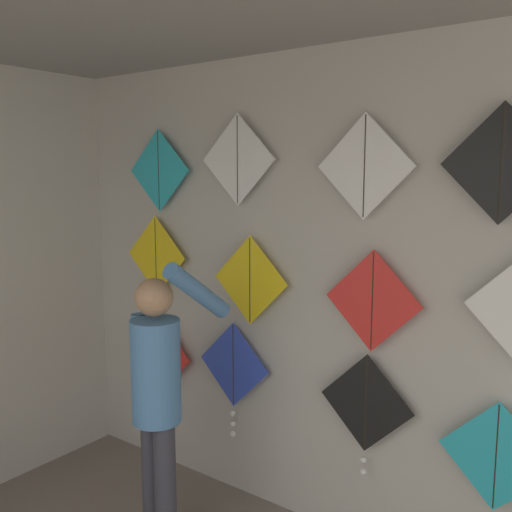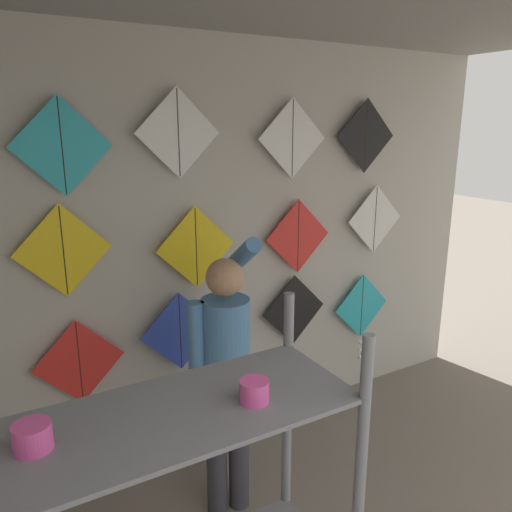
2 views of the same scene
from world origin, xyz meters
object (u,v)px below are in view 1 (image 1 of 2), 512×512
(kite_4, at_px, (156,256))
(kite_5, at_px, (250,280))
(shopkeeper, at_px, (158,390))
(kite_3, at_px, (496,465))
(kite_8, at_px, (159,171))
(kite_10, at_px, (365,166))
(kite_9, at_px, (238,160))
(kite_11, at_px, (502,164))
(kite_0, at_px, (161,358))
(kite_6, at_px, (373,301))
(kite_1, at_px, (233,371))
(kite_2, at_px, (366,408))

(kite_4, distance_m, kite_5, 0.83)
(shopkeeper, relative_size, kite_3, 2.18)
(shopkeeper, relative_size, kite_5, 3.00)
(kite_8, distance_m, kite_10, 1.52)
(kite_8, height_order, kite_9, kite_9)
(shopkeeper, distance_m, kite_9, 1.42)
(kite_11, bearing_deg, shopkeeper, -156.60)
(kite_0, distance_m, kite_5, 1.03)
(kite_11, bearing_deg, kite_4, 180.00)
(shopkeeper, bearing_deg, kite_6, 47.92)
(kite_1, xyz_separation_m, kite_2, (0.93, 0.00, -0.01))
(kite_2, distance_m, kite_8, 2.03)
(kite_1, height_order, kite_5, kite_5)
(kite_4, height_order, kite_10, kite_10)
(shopkeeper, xyz_separation_m, kite_10, (0.88, 0.67, 1.21))
(kite_10, bearing_deg, kite_2, -0.87)
(kite_10, bearing_deg, kite_1, -179.94)
(kite_0, distance_m, kite_6, 1.73)
(kite_4, relative_size, kite_11, 1.00)
(kite_9, bearing_deg, kite_5, 0.00)
(shopkeeper, relative_size, kite_2, 2.40)
(kite_2, bearing_deg, shopkeeper, -144.00)
(kite_5, height_order, kite_10, kite_10)
(shopkeeper, relative_size, kite_9, 3.00)
(kite_8, bearing_deg, kite_2, -0.03)
(kite_1, relative_size, kite_10, 1.38)
(kite_9, bearing_deg, kite_2, -0.04)
(shopkeeper, distance_m, kite_0, 0.96)
(kite_6, bearing_deg, kite_8, 180.00)
(kite_5, bearing_deg, kite_2, -0.05)
(kite_6, distance_m, kite_11, 0.94)
(kite_0, height_order, kite_5, kite_5)
(shopkeeper, distance_m, kite_5, 0.86)
(kite_5, relative_size, kite_6, 1.00)
(kite_6, height_order, kite_11, kite_11)
(shopkeeper, height_order, kite_6, kite_6)
(kite_1, relative_size, kite_11, 1.38)
(kite_11, bearing_deg, kite_1, -179.96)
(kite_1, bearing_deg, kite_2, 0.02)
(kite_5, xyz_separation_m, kite_6, (0.81, 0.00, -0.02))
(kite_5, bearing_deg, kite_1, -179.58)
(kite_5, distance_m, kite_8, 1.02)
(kite_6, bearing_deg, kite_10, 180.00)
(kite_6, bearing_deg, kite_9, 180.00)
(kite_2, distance_m, kite_11, 1.46)
(shopkeeper, xyz_separation_m, kite_2, (0.92, 0.67, -0.10))
(kite_1, distance_m, kite_6, 1.12)
(kite_2, relative_size, kite_8, 1.25)
(kite_2, relative_size, kite_6, 1.25)
(kite_1, distance_m, kite_5, 0.62)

